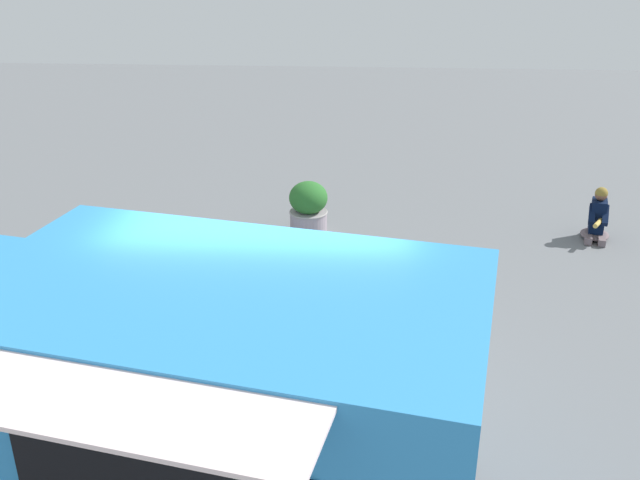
{
  "coord_description": "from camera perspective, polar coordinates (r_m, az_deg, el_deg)",
  "views": [
    {
      "loc": [
        6.06,
        0.85,
        4.46
      ],
      "look_at": [
        -2.32,
        0.29,
        0.8
      ],
      "focal_mm": 39.53,
      "sensor_mm": 36.0,
      "label": 1
    }
  ],
  "objects": [
    {
      "name": "ground_plane",
      "position": [
        7.57,
        -3.41,
        -12.59
      ],
      "size": [
        40.0,
        40.0,
        0.0
      ],
      "primitive_type": "plane",
      "color": "slate"
    },
    {
      "name": "food_truck",
      "position": [
        5.75,
        -13.56,
        -13.05
      ],
      "size": [
        3.56,
        5.49,
        2.26
      ],
      "color": "#308ACF",
      "rests_on": "ground_plane"
    },
    {
      "name": "person_customer",
      "position": [
        11.93,
        21.52,
        1.52
      ],
      "size": [
        0.76,
        0.56,
        0.85
      ],
      "color": "#6A595E",
      "rests_on": "ground_plane"
    },
    {
      "name": "planter_flowering_near",
      "position": [
        10.67,
        -17.31,
        -0.25
      ],
      "size": [
        0.62,
        0.62,
        0.72
      ],
      "color": "#584155",
      "rests_on": "ground_plane"
    },
    {
      "name": "planter_flowering_far",
      "position": [
        11.29,
        -0.94,
        2.65
      ],
      "size": [
        0.62,
        0.62,
        0.86
      ],
      "color": "gray",
      "rests_on": "ground_plane"
    }
  ]
}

